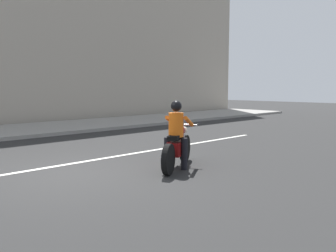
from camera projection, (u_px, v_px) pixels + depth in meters
name	position (u px, v px, depth m)	size (l,w,h in m)	color
ground_plane	(69.00, 174.00, 7.41)	(80.00, 80.00, 0.00)	#272727
lane_marking_stripe	(7.00, 174.00, 7.39)	(18.00, 0.14, 0.01)	silver
motorcycle_with_rider_orange_stripe	(177.00, 141.00, 7.93)	(1.89, 1.15, 1.56)	black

